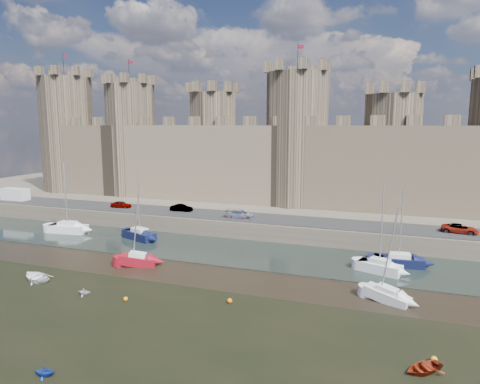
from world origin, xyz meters
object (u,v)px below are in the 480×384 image
at_px(car_3, 460,229).
at_px(sailboat_2, 380,266).
at_px(dinghy_1, 45,371).
at_px(car_0, 121,205).
at_px(car_1, 181,208).
at_px(van, 15,194).
at_px(sailboat_4, 138,260).
at_px(sailboat_5, 387,295).
at_px(car_2, 240,214).
at_px(sailboat_0, 68,228).
at_px(sailboat_1, 140,234).
at_px(sailboat_3, 399,260).

distance_m(car_3, sailboat_2, 15.65).
bearing_deg(dinghy_1, car_0, 13.20).
relative_size(car_1, van, 0.70).
relative_size(sailboat_4, sailboat_5, 1.12).
bearing_deg(dinghy_1, car_2, -15.21).
distance_m(car_2, dinghy_1, 39.81).
xyz_separation_m(car_2, sailboat_0, (-25.51, -8.23, -2.31)).
xyz_separation_m(car_1, sailboat_2, (31.50, -12.66, -2.29)).
height_order(sailboat_1, dinghy_1, sailboat_1).
bearing_deg(van, sailboat_3, -7.94).
height_order(car_3, sailboat_0, sailboat_0).
distance_m(car_0, van, 23.22).
bearing_deg(car_3, dinghy_1, 151.50).
relative_size(van, sailboat_3, 0.54).
bearing_deg(car_0, sailboat_4, -146.30).
height_order(car_3, sailboat_1, sailboat_1).
bearing_deg(dinghy_1, car_3, -51.88).
height_order(van, dinghy_1, van).
bearing_deg(car_3, car_1, 97.21).
distance_m(car_2, sailboat_2, 23.57).
height_order(car_0, dinghy_1, car_0).
xyz_separation_m(car_3, sailboat_1, (-43.02, -9.04, -2.29)).
distance_m(sailboat_3, dinghy_1, 39.04).
xyz_separation_m(car_0, car_1, (11.15, 0.73, 0.00)).
bearing_deg(sailboat_1, sailboat_0, -158.00).
relative_size(car_2, car_3, 0.99).
distance_m(car_0, sailboat_3, 45.64).
xyz_separation_m(car_1, sailboat_3, (33.59, -9.44, -2.35)).
distance_m(sailboat_0, sailboat_1, 12.74).
distance_m(sailboat_0, sailboat_2, 46.26).
bearing_deg(sailboat_1, sailboat_2, 15.60).
xyz_separation_m(sailboat_4, dinghy_1, (6.77, -21.73, -0.37)).
relative_size(car_0, car_3, 0.79).
height_order(car_2, sailboat_3, sailboat_3).
bearing_deg(sailboat_5, sailboat_4, -160.23).
distance_m(car_1, sailboat_3, 34.97).
relative_size(car_1, sailboat_0, 0.33).
distance_m(car_2, sailboat_4, 19.30).
relative_size(car_0, sailboat_0, 0.32).
relative_size(van, sailboat_4, 0.51).
bearing_deg(car_0, car_3, -95.34).
bearing_deg(sailboat_1, car_3, 32.79).
height_order(car_0, sailboat_4, sailboat_4).
xyz_separation_m(sailboat_0, sailboat_5, (47.08, -10.83, -0.17)).
xyz_separation_m(sailboat_1, dinghy_1, (12.94, -31.73, -0.46)).
relative_size(sailboat_0, sailboat_3, 1.13).
distance_m(car_0, sailboat_2, 44.34).
distance_m(car_2, van, 45.20).
relative_size(sailboat_2, sailboat_3, 1.06).
relative_size(sailboat_1, dinghy_1, 7.55).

